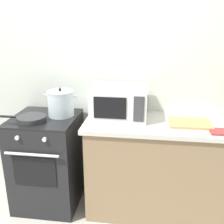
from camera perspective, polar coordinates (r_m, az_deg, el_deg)
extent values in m
cube|color=silver|center=(2.65, 1.27, 7.67)|extent=(4.40, 0.10, 2.50)
cube|color=#8C7051|center=(2.61, 13.69, -12.16)|extent=(1.64, 0.56, 0.88)
cube|color=beige|center=(2.42, 14.52, -2.73)|extent=(1.70, 0.60, 0.04)
cube|color=black|center=(2.74, -13.63, -10.35)|extent=(0.60, 0.60, 0.90)
cube|color=black|center=(2.56, -14.41, -1.28)|extent=(0.60, 0.60, 0.02)
cube|color=black|center=(2.47, -16.31, -12.23)|extent=(0.39, 0.01, 0.28)
cylinder|color=silver|center=(2.36, -16.96, -8.78)|extent=(0.48, 0.02, 0.02)
cylinder|color=silver|center=(2.37, -19.76, -5.26)|extent=(0.04, 0.02, 0.04)
cylinder|color=silver|center=(2.27, -14.34, -5.75)|extent=(0.04, 0.02, 0.04)
cylinder|color=silver|center=(2.53, -10.96, 1.71)|extent=(0.24, 0.24, 0.23)
cylinder|color=silver|center=(2.50, -11.13, 4.33)|extent=(0.25, 0.25, 0.01)
sphere|color=black|center=(2.49, -11.16, 4.78)|extent=(0.03, 0.03, 0.03)
cylinder|color=silver|center=(2.56, -14.08, 3.52)|extent=(0.05, 0.01, 0.01)
cylinder|color=silver|center=(2.47, -7.96, 3.36)|extent=(0.05, 0.01, 0.01)
cylinder|color=#28282B|center=(2.46, -16.92, -1.42)|extent=(0.26, 0.26, 0.05)
cylinder|color=black|center=(2.56, -21.59, -0.92)|extent=(0.20, 0.02, 0.02)
cube|color=white|center=(2.41, 1.58, 2.12)|extent=(0.50, 0.36, 0.30)
cube|color=black|center=(2.24, -0.46, 0.85)|extent=(0.28, 0.01, 0.19)
cube|color=#38383D|center=(2.22, 5.80, 0.58)|extent=(0.09, 0.01, 0.22)
cube|color=tan|center=(2.40, 16.43, -2.30)|extent=(0.36, 0.26, 0.02)
cube|color=#993333|center=(2.30, 22.50, -3.96)|extent=(0.18, 0.14, 0.02)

